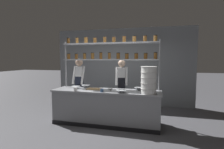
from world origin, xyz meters
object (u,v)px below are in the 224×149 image
Objects in this scene: spice_shelf_unit at (110,53)px; prep_bowl_center_front at (110,89)px; prep_bowl_far_left at (121,91)px; serving_cup_by_board at (102,90)px; chef_center at (122,84)px; prep_bowl_center_back at (139,89)px; cutting_board at (94,89)px; prep_bowl_near_right at (76,87)px; chef_left at (79,82)px; serving_cup_front at (75,89)px; container_stack at (149,80)px; prep_bowl_near_left at (86,86)px.

prep_bowl_center_front is at bearing -72.09° from spice_shelf_unit.
prep_bowl_far_left is 3.16× the size of serving_cup_by_board.
spice_shelf_unit reaches higher than prep_bowl_far_left.
chef_center is 0.76m from prep_bowl_center_back.
cutting_board is at bearing -142.04° from spice_shelf_unit.
prep_bowl_center_front is at bearing 69.62° from serving_cup_by_board.
prep_bowl_far_left is (0.45, -0.59, -0.95)m from spice_shelf_unit.
chef_center is at bearing 58.79° from spice_shelf_unit.
serving_cup_by_board is at bearing -21.04° from prep_bowl_near_right.
prep_bowl_far_left is (1.50, -0.81, -0.07)m from chef_left.
chef_center is 17.97× the size of serving_cup_front.
chef_center is 6.55× the size of prep_bowl_far_left.
chef_left reaches higher than prep_bowl_center_front.
prep_bowl_far_left is 1.20m from serving_cup_front.
spice_shelf_unit reaches higher than cutting_board.
chef_left is 2.28m from container_stack.
prep_bowl_near_left is 0.87m from serving_cup_by_board.
prep_bowl_near_left is at bearing 140.19° from serving_cup_by_board.
prep_bowl_center_front is at bearing -14.85° from prep_bowl_near_left.
prep_bowl_center_back is at bearing 19.79° from serving_cup_front.
cutting_board is 1.52× the size of prep_bowl_far_left.
prep_bowl_far_left is at bearing -41.64° from prep_bowl_center_front.
chef_center reaches higher than prep_bowl_near_right.
chef_left is at bearing 140.09° from prep_bowl_near_left.
spice_shelf_unit reaches higher than serving_cup_front.
spice_shelf_unit is at bearing 86.04° from serving_cup_by_board.
container_stack reaches higher than prep_bowl_far_left.
spice_shelf_unit is 11.37× the size of prep_bowl_near_right.
prep_bowl_near_left is at bearing -40.07° from chef_left.
container_stack is at bearing -58.47° from chef_center.
serving_cup_by_board is (-0.04, -0.61, -0.95)m from spice_shelf_unit.
prep_bowl_center_front reaches higher than cutting_board.
prep_bowl_near_left is 0.83m from prep_bowl_center_front.
cutting_board is at bearing 43.09° from serving_cup_front.
cutting_board is 4.80× the size of serving_cup_by_board.
prep_bowl_near_right is (-0.20, -0.22, -0.00)m from prep_bowl_near_left.
chef_center is at bearing 100.92° from prep_bowl_far_left.
chef_center is 0.71m from prep_bowl_center_front.
prep_bowl_center_front is (-0.17, -0.69, -0.06)m from chef_center.
chef_center reaches higher than prep_bowl_far_left.
serving_cup_front is (-1.85, -0.13, -0.28)m from container_stack.
spice_shelf_unit is at bearing 107.91° from prep_bowl_center_front.
prep_bowl_near_right reaches higher than cutting_board.
prep_bowl_far_left is at bearing -28.70° from chef_left.
chef_left is 0.92m from serving_cup_front.
chef_center is at bearing 73.94° from serving_cup_by_board.
container_stack is at bearing 4.75° from serving_cup_by_board.
chef_center is 7.09× the size of prep_bowl_near_right.
prep_bowl_far_left is at bearing -173.63° from container_stack.
container_stack is (2.15, -0.74, 0.23)m from chef_left.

